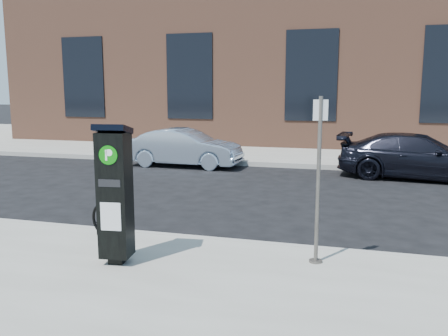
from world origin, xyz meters
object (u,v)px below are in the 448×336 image
(car_silver, at_px, (184,148))
(bike_rack, at_px, (105,220))
(parking_kiosk, at_px, (115,193))
(sign_pole, at_px, (318,182))
(car_dark, at_px, (418,156))

(car_silver, bearing_deg, bike_rack, -167.20)
(parking_kiosk, relative_size, sign_pole, 0.84)
(sign_pole, bearing_deg, parking_kiosk, 171.54)
(parking_kiosk, height_order, sign_pole, sign_pole)
(parking_kiosk, relative_size, car_dark, 0.44)
(sign_pole, bearing_deg, car_dark, 50.08)
(car_silver, distance_m, car_dark, 7.03)
(sign_pole, relative_size, bike_rack, 3.97)
(parking_kiosk, xyz_separation_m, car_silver, (-2.30, 8.79, -0.51))
(sign_pole, bearing_deg, bike_rack, 151.21)
(sign_pole, xyz_separation_m, bike_rack, (-3.33, 0.24, -0.84))
(sign_pole, height_order, bike_rack, sign_pole)
(sign_pole, xyz_separation_m, car_silver, (-4.89, 8.04, -0.65))
(sign_pole, relative_size, car_dark, 0.52)
(parking_kiosk, height_order, bike_rack, parking_kiosk)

